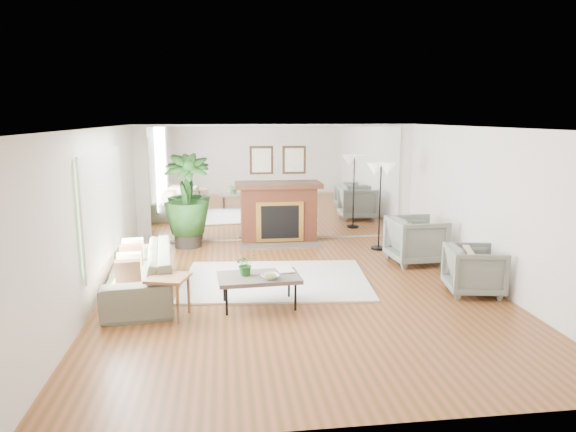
{
  "coord_description": "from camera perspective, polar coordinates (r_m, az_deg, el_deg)",
  "views": [
    {
      "loc": [
        -1.15,
        -7.44,
        2.66
      ],
      "look_at": [
        -0.14,
        0.6,
        1.09
      ],
      "focal_mm": 32.0,
      "sensor_mm": 36.0,
      "label": 1
    }
  ],
  "objects": [
    {
      "name": "ground",
      "position": [
        7.99,
        1.55,
        -8.47
      ],
      "size": [
        7.0,
        7.0,
        0.0
      ],
      "primitive_type": "plane",
      "color": "brown",
      "rests_on": "ground"
    },
    {
      "name": "wall_left",
      "position": [
        7.79,
        -20.68,
        -0.16
      ],
      "size": [
        0.02,
        7.0,
        2.5
      ],
      "primitive_type": "cube",
      "color": "white",
      "rests_on": "ground"
    },
    {
      "name": "wall_right",
      "position": [
        8.63,
        21.61,
        0.81
      ],
      "size": [
        0.02,
        7.0,
        2.5
      ],
      "primitive_type": "cube",
      "color": "white",
      "rests_on": "ground"
    },
    {
      "name": "wall_back",
      "position": [
        11.08,
        -1.15,
        3.68
      ],
      "size": [
        6.0,
        0.02,
        2.5
      ],
      "primitive_type": "cube",
      "color": "white",
      "rests_on": "ground"
    },
    {
      "name": "mirror_panel",
      "position": [
        11.06,
        -1.14,
        3.67
      ],
      "size": [
        5.4,
        0.04,
        2.4
      ],
      "primitive_type": "cube",
      "color": "silver",
      "rests_on": "wall_back"
    },
    {
      "name": "window_panel",
      "position": [
        8.15,
        -19.89,
        1.08
      ],
      "size": [
        0.04,
        2.4,
        1.5
      ],
      "primitive_type": "cube",
      "color": "#B2E09E",
      "rests_on": "wall_left"
    },
    {
      "name": "fireplace",
      "position": [
        10.95,
        -1.02,
        0.46
      ],
      "size": [
        1.85,
        0.83,
        2.05
      ],
      "color": "brown",
      "rests_on": "ground"
    },
    {
      "name": "area_rug",
      "position": [
        8.51,
        -1.38,
        -7.12
      ],
      "size": [
        3.17,
        2.39,
        0.03
      ],
      "primitive_type": "cube",
      "rotation": [
        0.0,
        0.0,
        -0.08
      ],
      "color": "silver",
      "rests_on": "ground"
    },
    {
      "name": "coffee_table",
      "position": [
        7.29,
        -3.24,
        -6.93
      ],
      "size": [
        1.18,
        0.74,
        0.46
      ],
      "rotation": [
        0.0,
        0.0,
        0.06
      ],
      "color": "#5C5249",
      "rests_on": "ground"
    },
    {
      "name": "sofa",
      "position": [
        8.12,
        -16.16,
        -5.98
      ],
      "size": [
        1.21,
        2.5,
        0.7
      ],
      "primitive_type": "imported",
      "rotation": [
        0.0,
        0.0,
        -1.46
      ],
      "color": "slate",
      "rests_on": "ground"
    },
    {
      "name": "armchair_back",
      "position": [
        9.73,
        14.05,
        -2.61
      ],
      "size": [
        0.99,
        0.97,
        0.86
      ],
      "primitive_type": "imported",
      "rotation": [
        0.0,
        0.0,
        1.63
      ],
      "color": "slate",
      "rests_on": "ground"
    },
    {
      "name": "armchair_front",
      "position": [
        8.34,
        20.01,
        -5.66
      ],
      "size": [
        0.93,
        0.92,
        0.74
      ],
      "primitive_type": "imported",
      "rotation": [
        0.0,
        0.0,
        1.39
      ],
      "color": "slate",
      "rests_on": "ground"
    },
    {
      "name": "side_table",
      "position": [
        7.08,
        -13.14,
        -7.27
      ],
      "size": [
        0.62,
        0.62,
        0.57
      ],
      "rotation": [
        0.0,
        0.0,
        -0.28
      ],
      "color": "brown",
      "rests_on": "ground"
    },
    {
      "name": "potted_ficus",
      "position": [
        10.7,
        -11.21,
        1.97
      ],
      "size": [
        0.98,
        0.98,
        1.91
      ],
      "color": "black",
      "rests_on": "ground"
    },
    {
      "name": "floor_lamp",
      "position": [
        10.38,
        10.27,
        4.4
      ],
      "size": [
        0.57,
        0.32,
        1.76
      ],
      "color": "black",
      "rests_on": "ground"
    },
    {
      "name": "tabletop_plant",
      "position": [
        7.29,
        -4.73,
        -5.35
      ],
      "size": [
        0.34,
        0.31,
        0.32
      ],
      "primitive_type": "imported",
      "rotation": [
        0.0,
        0.0,
        0.26
      ],
      "color": "#2B6A27",
      "rests_on": "coffee_table"
    },
    {
      "name": "fruit_bowl",
      "position": [
        7.13,
        -2.0,
        -6.74
      ],
      "size": [
        0.3,
        0.3,
        0.06
      ],
      "primitive_type": "imported",
      "rotation": [
        0.0,
        0.0,
        0.23
      ],
      "color": "brown",
      "rests_on": "coffee_table"
    },
    {
      "name": "book",
      "position": [
        7.46,
        -1.14,
        -6.09
      ],
      "size": [
        0.27,
        0.34,
        0.02
      ],
      "primitive_type": "imported",
      "rotation": [
        0.0,
        0.0,
        0.14
      ],
      "color": "brown",
      "rests_on": "coffee_table"
    }
  ]
}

